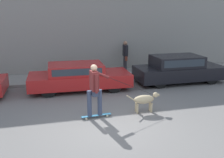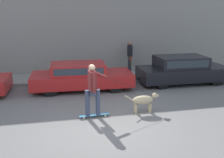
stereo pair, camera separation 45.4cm
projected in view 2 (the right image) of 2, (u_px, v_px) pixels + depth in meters
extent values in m
plane|color=slate|center=(105.00, 127.00, 7.81)|extent=(36.00, 36.00, 0.00)
cube|color=gray|center=(80.00, 26.00, 14.03)|extent=(32.00, 0.30, 5.16)
cube|color=gray|center=(83.00, 76.00, 13.51)|extent=(30.00, 2.11, 0.14)
cylinder|color=black|center=(110.00, 76.00, 12.44)|extent=(0.67, 0.22, 0.66)
cylinder|color=black|center=(116.00, 85.00, 11.00)|extent=(0.67, 0.22, 0.66)
cylinder|color=black|center=(52.00, 79.00, 11.98)|extent=(0.67, 0.22, 0.66)
cylinder|color=black|center=(50.00, 88.00, 10.55)|extent=(0.67, 0.22, 0.66)
cube|color=#B21E1E|center=(82.00, 79.00, 11.46)|extent=(4.40, 1.90, 0.53)
cube|color=#B21E1E|center=(78.00, 68.00, 11.31)|extent=(2.35, 1.65, 0.43)
cube|color=#28333D|center=(79.00, 72.00, 10.55)|extent=(2.02, 0.08, 0.28)
cylinder|color=black|center=(200.00, 72.00, 13.41)|extent=(0.61, 0.20, 0.61)
cylinder|color=black|center=(216.00, 79.00, 12.05)|extent=(0.61, 0.20, 0.61)
cylinder|color=black|center=(151.00, 75.00, 12.89)|extent=(0.61, 0.20, 0.61)
cylinder|color=black|center=(163.00, 82.00, 11.53)|extent=(0.61, 0.20, 0.61)
cube|color=black|center=(183.00, 73.00, 12.42)|extent=(4.24, 1.70, 0.60)
cube|color=black|center=(180.00, 62.00, 12.25)|extent=(2.28, 1.52, 0.52)
cube|color=#28333D|center=(188.00, 64.00, 11.53)|extent=(2.00, 0.02, 0.33)
cylinder|color=tan|center=(149.00, 107.00, 8.99)|extent=(0.07, 0.07, 0.33)
cylinder|color=tan|center=(150.00, 108.00, 8.83)|extent=(0.07, 0.07, 0.33)
cylinder|color=tan|center=(135.00, 108.00, 8.91)|extent=(0.07, 0.07, 0.33)
cylinder|color=tan|center=(136.00, 109.00, 8.75)|extent=(0.07, 0.07, 0.33)
ellipsoid|color=tan|center=(143.00, 100.00, 8.80)|extent=(0.72, 0.32, 0.30)
sphere|color=tan|center=(155.00, 95.00, 8.83)|extent=(0.18, 0.18, 0.18)
cylinder|color=tan|center=(157.00, 96.00, 8.85)|extent=(0.10, 0.08, 0.08)
cylinder|color=tan|center=(129.00, 98.00, 8.70)|extent=(0.29, 0.05, 0.22)
cylinder|color=beige|center=(104.00, 114.00, 8.68)|extent=(0.07, 0.04, 0.07)
cylinder|color=beige|center=(105.00, 116.00, 8.54)|extent=(0.07, 0.04, 0.07)
cylinder|color=beige|center=(83.00, 117.00, 8.48)|extent=(0.07, 0.04, 0.07)
cylinder|color=beige|center=(84.00, 118.00, 8.34)|extent=(0.07, 0.04, 0.07)
cube|color=teal|center=(94.00, 115.00, 8.50)|extent=(0.99, 0.20, 0.02)
cylinder|color=#38425B|center=(98.00, 102.00, 8.42)|extent=(0.14, 0.14, 0.85)
cylinder|color=#38425B|center=(87.00, 103.00, 8.33)|extent=(0.14, 0.14, 0.85)
cube|color=#38425B|center=(92.00, 93.00, 8.29)|extent=(0.20, 0.33, 0.17)
cube|color=maroon|center=(92.00, 81.00, 8.19)|extent=(0.24, 0.43, 0.62)
sphere|color=tan|center=(92.00, 68.00, 8.09)|extent=(0.21, 0.21, 0.21)
cylinder|color=maroon|center=(94.00, 84.00, 7.97)|extent=(0.09, 0.09, 0.59)
cylinder|color=maroon|center=(99.00, 74.00, 8.42)|extent=(0.58, 0.14, 0.32)
cylinder|color=black|center=(131.00, 87.00, 8.66)|extent=(1.61, 0.16, 0.72)
cylinder|color=#28282D|center=(130.00, 64.00, 14.33)|extent=(0.16, 0.16, 0.81)
cylinder|color=#28282D|center=(129.00, 63.00, 14.50)|extent=(0.16, 0.16, 0.81)
cube|color=black|center=(130.00, 51.00, 14.23)|extent=(0.28, 0.48, 0.59)
cylinder|color=black|center=(131.00, 51.00, 13.96)|extent=(0.10, 0.10, 0.56)
cylinder|color=black|center=(129.00, 50.00, 14.50)|extent=(0.10, 0.10, 0.56)
sphere|color=#997056|center=(130.00, 43.00, 14.13)|extent=(0.23, 0.23, 0.23)
cube|color=brown|center=(130.00, 59.00, 14.07)|extent=(0.13, 0.27, 0.23)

